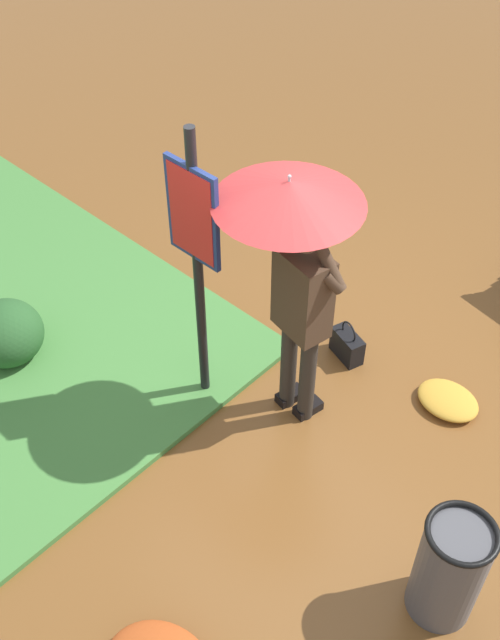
# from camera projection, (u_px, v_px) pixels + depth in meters

# --- Properties ---
(ground_plane) EXTENTS (18.00, 18.00, 0.00)m
(ground_plane) POSITION_uv_depth(u_px,v_px,m) (317.00, 394.00, 5.86)
(ground_plane) COLOR brown
(person_with_umbrella) EXTENTS (0.96, 0.96, 2.04)m
(person_with_umbrella) POSITION_uv_depth(u_px,v_px,m) (295.00, 244.00, 4.72)
(person_with_umbrella) COLOR #2D2823
(person_with_umbrella) RESTS_ON ground_plane
(info_sign_post) EXTENTS (0.44, 0.07, 2.30)m
(info_sign_post) POSITION_uv_depth(u_px,v_px,m) (195.00, 245.00, 4.89)
(info_sign_post) COLOR black
(info_sign_post) RESTS_ON ground_plane
(handbag) EXTENTS (0.33, 0.23, 0.37)m
(handbag) POSITION_uv_depth(u_px,v_px,m) (347.00, 345.00, 6.07)
(handbag) COLOR black
(handbag) RESTS_ON ground_plane
(trash_bin) EXTENTS (0.42, 0.42, 0.83)m
(trash_bin) POSITION_uv_depth(u_px,v_px,m) (449.00, 569.00, 4.35)
(trash_bin) COLOR #4C4C51
(trash_bin) RESTS_ON ground_plane
(shrub_cluster) EXTENTS (0.65, 0.59, 0.53)m
(shrub_cluster) POSITION_uv_depth(u_px,v_px,m) (6.00, 332.00, 6.01)
(shrub_cluster) COLOR #285628
(shrub_cluster) RESTS_ON ground_plane
(leaf_pile_near_person) EXTENTS (0.49, 0.39, 0.11)m
(leaf_pile_near_person) POSITION_uv_depth(u_px,v_px,m) (448.00, 400.00, 5.75)
(leaf_pile_near_person) COLOR gold
(leaf_pile_near_person) RESTS_ON ground_plane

